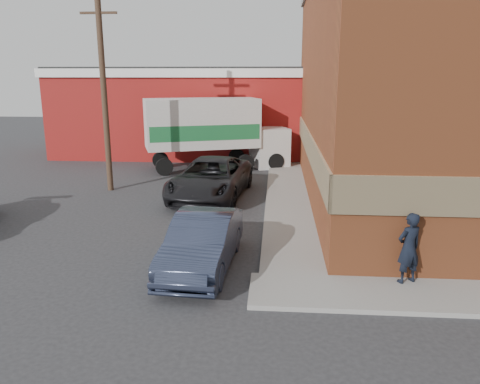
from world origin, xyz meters
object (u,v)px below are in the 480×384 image
(utility_pole, at_px, (103,85))
(sedan, at_px, (202,242))
(man, at_px, (409,248))
(box_truck, at_px, (216,129))
(warehouse, at_px, (186,110))
(suv_a, at_px, (211,179))

(utility_pole, xyz_separation_m, sedan, (5.63, -8.50, -3.99))
(man, distance_m, box_truck, 16.05)
(utility_pole, relative_size, sedan, 1.97)
(man, relative_size, sedan, 0.40)
(warehouse, xyz_separation_m, sedan, (4.13, -19.50, -2.06))
(man, xyz_separation_m, box_truck, (-6.69, 14.53, 1.22))
(suv_a, bearing_deg, warehouse, 111.40)
(utility_pole, height_order, suv_a, utility_pole)
(warehouse, bearing_deg, utility_pole, -97.77)
(suv_a, height_order, box_truck, box_truck)
(warehouse, relative_size, box_truck, 1.98)
(utility_pole, xyz_separation_m, suv_a, (4.81, -1.00, -3.90))
(utility_pole, relative_size, suv_a, 1.48)
(utility_pole, bearing_deg, sedan, -56.50)
(man, bearing_deg, warehouse, -90.64)
(suv_a, bearing_deg, man, -47.53)
(warehouse, height_order, man, warehouse)
(man, bearing_deg, utility_pole, -65.86)
(warehouse, height_order, suv_a, warehouse)
(sedan, bearing_deg, warehouse, 105.74)
(warehouse, height_order, sedan, warehouse)
(warehouse, distance_m, utility_pole, 11.27)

